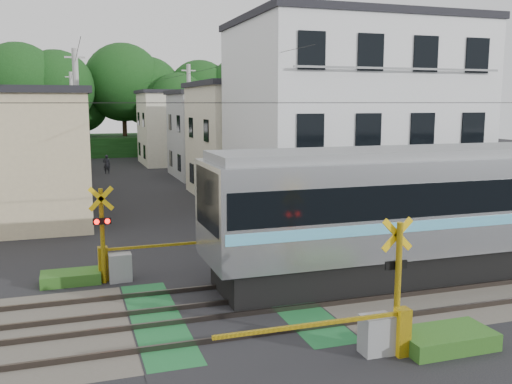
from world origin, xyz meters
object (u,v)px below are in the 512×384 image
object	(u,v)px
crossing_signal_far	(117,259)
apartment_block	(349,123)
crossing_signal_near	(381,324)
pedestrian	(107,164)

from	to	relation	value
crossing_signal_far	apartment_block	size ratio (longest dim) A/B	0.46
crossing_signal_near	crossing_signal_far	bearing A→B (deg)	125.29
crossing_signal_far	apartment_block	xyz separation A→B (m)	(11.09, 5.84, 3.94)
apartment_block	pedestrian	world-z (taller)	apartment_block
apartment_block	pedestrian	bearing A→B (deg)	113.04
crossing_signal_far	pedestrian	distance (m)	28.33
crossing_signal_far	pedestrian	xyz separation A→B (m)	(1.54, 28.29, 0.04)
crossing_signal_near	apartment_block	world-z (taller)	apartment_block
crossing_signal_near	pedestrian	world-z (taller)	crossing_signal_near
apartment_block	crossing_signal_far	bearing A→B (deg)	-152.22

